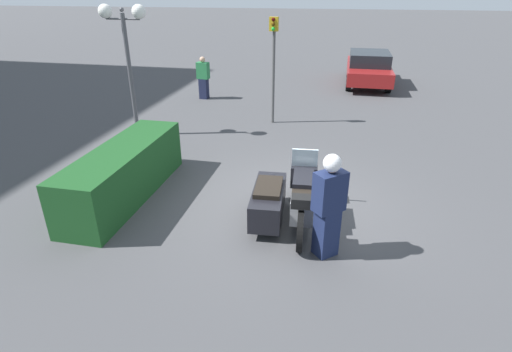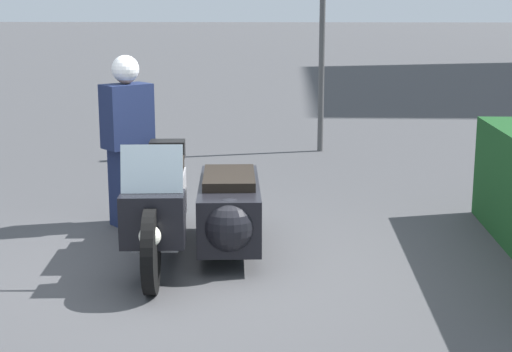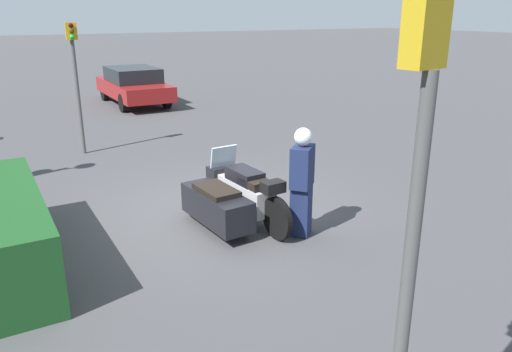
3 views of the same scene
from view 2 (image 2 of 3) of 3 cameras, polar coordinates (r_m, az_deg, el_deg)
name	(u,v)px [view 2 (image 2 of 3)]	position (r m, az deg, el deg)	size (l,w,h in m)	color
ground_plane	(191,275)	(6.86, -4.76, -7.17)	(160.00, 160.00, 0.00)	#424244
police_motorcycle	(197,206)	(7.20, -4.30, -2.21)	(2.62, 1.19, 1.17)	black
officer_rider	(128,137)	(8.21, -9.31, 2.82)	(0.54, 0.56, 1.78)	#192347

